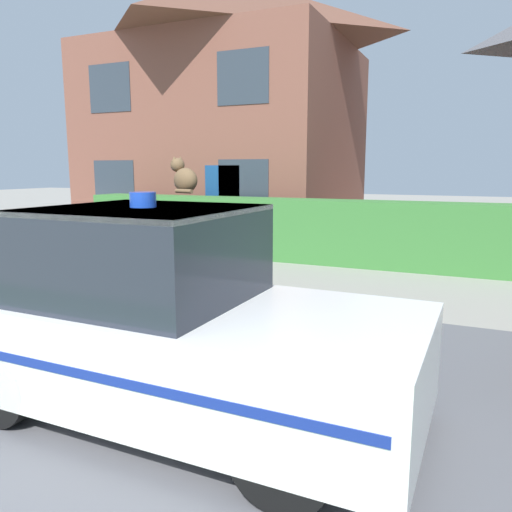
% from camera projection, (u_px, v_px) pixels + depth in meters
% --- Properties ---
extents(road_strip, '(28.00, 5.05, 0.01)m').
position_uv_depth(road_strip, '(202.00, 366.00, 5.15)').
color(road_strip, '#5B5B60').
rests_on(road_strip, ground).
extents(garden_hedge, '(13.74, 0.89, 1.36)m').
position_uv_depth(garden_hedge, '(366.00, 233.00, 10.43)').
color(garden_hedge, '#3D7F38').
rests_on(garden_hedge, ground).
extents(police_car, '(3.86, 1.77, 1.82)m').
position_uv_depth(police_car, '(172.00, 323.00, 4.07)').
color(police_car, black).
rests_on(police_car, road_strip).
extents(cat, '(0.28, 0.25, 0.28)m').
position_uv_depth(cat, '(184.00, 178.00, 3.88)').
color(cat, brown).
rests_on(cat, police_car).
extents(house_left, '(7.82, 6.89, 7.88)m').
position_uv_depth(house_left, '(229.00, 105.00, 15.99)').
color(house_left, brown).
rests_on(house_left, ground).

